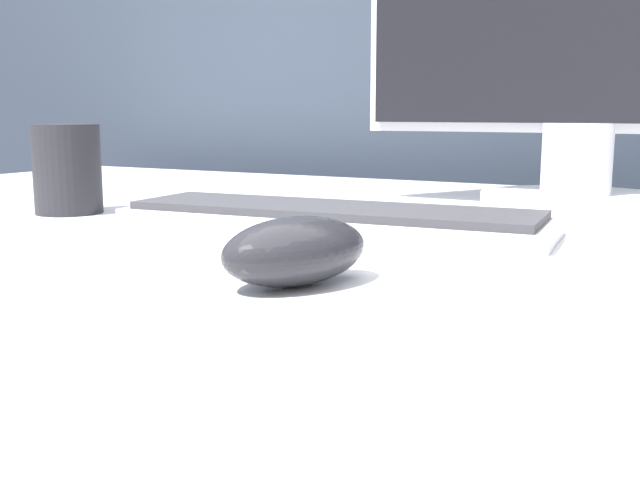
# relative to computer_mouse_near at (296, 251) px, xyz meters

# --- Properties ---
(partition_panel) EXTENTS (5.00, 0.03, 1.38)m
(partition_panel) POSITION_rel_computer_mouse_near_xyz_m (-0.08, 0.92, -0.05)
(partition_panel) COLOR #333D4C
(partition_panel) RESTS_ON ground_plane
(computer_mouse_near) EXTENTS (0.10, 0.13, 0.05)m
(computer_mouse_near) POSITION_rel_computer_mouse_near_xyz_m (0.00, 0.00, 0.00)
(computer_mouse_near) COLOR #232328
(computer_mouse_near) RESTS_ON desk
(keyboard) EXTENTS (0.45, 0.16, 0.02)m
(keyboard) POSITION_rel_computer_mouse_near_xyz_m (-0.10, 0.23, -0.01)
(keyboard) COLOR silver
(keyboard) RESTS_ON desk
(mug) EXTENTS (0.08, 0.08, 0.10)m
(mug) POSITION_rel_computer_mouse_near_xyz_m (-0.42, 0.19, 0.03)
(mug) COLOR #232328
(mug) RESTS_ON desk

